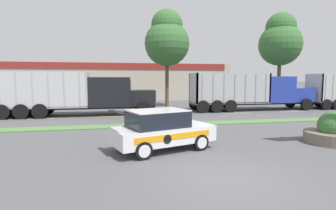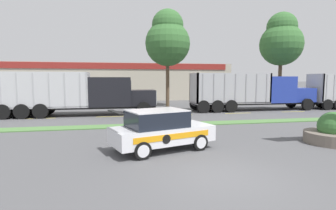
# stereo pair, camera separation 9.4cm
# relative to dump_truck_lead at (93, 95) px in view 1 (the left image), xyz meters

# --- Properties ---
(ground_plane) EXTENTS (600.00, 600.00, 0.00)m
(ground_plane) POSITION_rel_dump_truck_lead_xyz_m (4.91, -15.04, -1.65)
(ground_plane) COLOR #515154
(grass_verge) EXTENTS (120.00, 1.28, 0.06)m
(grass_verge) POSITION_rel_dump_truck_lead_xyz_m (4.91, -5.79, -1.62)
(grass_verge) COLOR #517F42
(grass_verge) RESTS_ON ground_plane
(centre_line_3) EXTENTS (2.40, 0.14, 0.01)m
(centre_line_3) POSITION_rel_dump_truck_lead_xyz_m (-3.94, -1.15, -1.65)
(centre_line_3) COLOR yellow
(centre_line_3) RESTS_ON ground_plane
(centre_line_4) EXTENTS (2.40, 0.14, 0.01)m
(centre_line_4) POSITION_rel_dump_truck_lead_xyz_m (1.46, -1.15, -1.65)
(centre_line_4) COLOR yellow
(centre_line_4) RESTS_ON ground_plane
(centre_line_5) EXTENTS (2.40, 0.14, 0.01)m
(centre_line_5) POSITION_rel_dump_truck_lead_xyz_m (6.86, -1.15, -1.65)
(centre_line_5) COLOR yellow
(centre_line_5) RESTS_ON ground_plane
(centre_line_6) EXTENTS (2.40, 0.14, 0.01)m
(centre_line_6) POSITION_rel_dump_truck_lead_xyz_m (12.26, -1.15, -1.65)
(centre_line_6) COLOR yellow
(centre_line_6) RESTS_ON ground_plane
(centre_line_7) EXTENTS (2.40, 0.14, 0.01)m
(centre_line_7) POSITION_rel_dump_truck_lead_xyz_m (17.66, -1.15, -1.65)
(centre_line_7) COLOR yellow
(centre_line_7) RESTS_ON ground_plane
(dump_truck_lead) EXTENTS (12.10, 2.62, 3.51)m
(dump_truck_lead) POSITION_rel_dump_truck_lead_xyz_m (0.00, 0.00, 0.00)
(dump_truck_lead) COLOR black
(dump_truck_lead) RESTS_ON ground_plane
(dump_truck_far_right) EXTENTS (12.17, 2.67, 3.51)m
(dump_truck_far_right) POSITION_rel_dump_truck_lead_xyz_m (15.75, 0.70, -0.00)
(dump_truck_far_right) COLOR black
(dump_truck_far_right) RESTS_ON ground_plane
(rally_car) EXTENTS (4.55, 3.06, 1.72)m
(rally_car) POSITION_rel_dump_truck_lead_xyz_m (3.64, -11.58, -0.78)
(rally_car) COLOR white
(rally_car) RESTS_ON ground_plane
(stone_planter) EXTENTS (2.46, 2.46, 1.46)m
(stone_planter) POSITION_rel_dump_truck_lead_xyz_m (11.65, -11.98, -1.16)
(stone_planter) COLOR #6B6056
(stone_planter) RESTS_ON ground_plane
(store_building_backdrop) EXTENTS (37.93, 12.10, 5.17)m
(store_building_backdrop) POSITION_rel_dump_truck_lead_xyz_m (-0.67, 19.56, 0.94)
(store_building_backdrop) COLOR #BCB29E
(store_building_backdrop) RESTS_ON ground_plane
(tree_behind_left) EXTENTS (4.88, 4.88, 10.65)m
(tree_behind_left) POSITION_rel_dump_truck_lead_xyz_m (20.76, 5.60, 5.80)
(tree_behind_left) COLOR brown
(tree_behind_left) RESTS_ON ground_plane
(tree_behind_centre) EXTENTS (4.78, 4.78, 10.32)m
(tree_behind_centre) POSITION_rel_dump_truck_lead_xyz_m (7.31, 5.64, 5.55)
(tree_behind_centre) COLOR brown
(tree_behind_centre) RESTS_ON ground_plane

